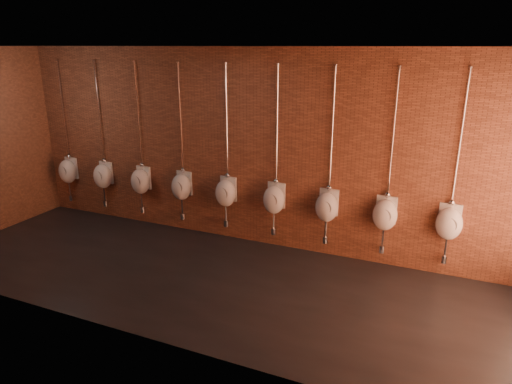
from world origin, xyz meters
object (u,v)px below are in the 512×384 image
Objects in this scene: urinal_3 at (181,186)px; urinal_5 at (274,198)px; urinal_0 at (68,170)px; urinal_2 at (141,180)px; urinal_8 at (449,222)px; urinal_4 at (226,192)px; urinal_6 at (327,206)px; urinal_1 at (103,175)px; urinal_7 at (385,214)px.

urinal_3 is 1.74m from urinal_5.
urinal_0 and urinal_5 have the same top height.
urinal_2 is 5.23m from urinal_8.
urinal_4 is 1.00× the size of urinal_8.
urinal_6 is (3.49, 0.00, 0.00)m from urinal_2.
urinal_5 is 1.00× the size of urinal_6.
urinal_4 is 3.49m from urinal_8.
urinal_1 is at bearing 0.00° from urinal_0.
urinal_7 is at bearing 0.00° from urinal_5.
urinal_0 is 6.10m from urinal_7.
urinal_3 is 1.00× the size of urinal_4.
urinal_3 is 1.00× the size of urinal_5.
urinal_3 is at bearing 180.00° from urinal_5.
urinal_0 is 1.00× the size of urinal_5.
urinal_6 is (4.36, 0.00, 0.00)m from urinal_1.
urinal_0 is at bearing 180.00° from urinal_8.
urinal_0 is 0.87m from urinal_1.
urinal_4 is at bearing 180.00° from urinal_6.
urinal_0 is at bearing 180.00° from urinal_6.
urinal_6 is 1.74m from urinal_8.
urinal_4 and urinal_8 have the same top height.
urinal_7 is (3.49, 0.00, 0.00)m from urinal_3.
urinal_2 is at bearing 0.00° from urinal_0.
urinal_8 is at bearing 0.00° from urinal_0.
urinal_6 is at bearing 180.00° from urinal_7.
urinal_3 is 2.61m from urinal_6.
urinal_1 is 1.00× the size of urinal_7.
urinal_5 is 0.87m from urinal_6.
urinal_7 is 0.87m from urinal_8.
urinal_5 is 2.61m from urinal_8.
urinal_2 is 1.00× the size of urinal_8.
urinal_7 is 1.00× the size of urinal_8.
urinal_2 is 1.00× the size of urinal_5.
urinal_4 is 1.00× the size of urinal_6.
urinal_1 is 2.61m from urinal_4.
urinal_4 is 1.74m from urinal_6.
urinal_0 is 1.00× the size of urinal_7.
urinal_3 is at bearing 180.00° from urinal_6.
urinal_5 and urinal_6 have the same top height.
urinal_0 and urinal_6 have the same top height.
urinal_5 is at bearing 180.00° from urinal_7.
urinal_0 is 2.61m from urinal_3.
urinal_3 is at bearing 180.00° from urinal_4.
urinal_0 and urinal_7 have the same top height.
urinal_7 is (2.61, 0.00, 0.00)m from urinal_4.
urinal_4 is (2.61, 0.00, 0.00)m from urinal_1.
urinal_3 is at bearing 180.00° from urinal_7.
urinal_7 is at bearing 0.00° from urinal_3.
urinal_1 is at bearing 180.00° from urinal_6.
urinal_0 is 1.00× the size of urinal_4.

